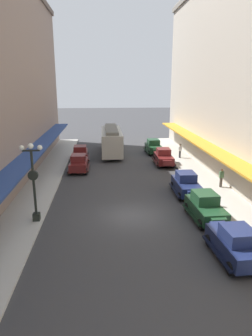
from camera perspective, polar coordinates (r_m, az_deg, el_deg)
name	(u,v)px	position (r m, az deg, el deg)	size (l,w,h in m)	color
ground_plane	(133,216)	(21.32, 1.23, -8.98)	(200.00, 200.00, 0.00)	#38383A
sidewalk_left	(22,218)	(21.93, -18.93, -8.94)	(3.00, 60.00, 0.15)	#B7B5AD
sidewalk_right	(238,212)	(23.20, 20.18, -7.69)	(3.00, 60.00, 0.15)	#B7B5AD
parked_car_0	(206,206)	(21.13, 14.69, -6.96)	(2.29, 4.31, 1.84)	#193D23
parked_car_1	(154,146)	(40.11, 5.20, 4.06)	(2.28, 4.31, 1.84)	#193D23
parked_car_2	(79,163)	(31.98, -8.85, 1.00)	(2.17, 4.27, 1.84)	#591919
parked_car_3	(164,157)	(34.47, 7.07, 2.12)	(2.21, 4.29, 1.84)	#591919
parked_car_4	(80,153)	(36.50, -8.56, 2.81)	(2.26, 4.30, 1.84)	#591919
parked_car_5	(235,242)	(17.07, 19.79, -13.00)	(2.29, 4.31, 1.84)	#19234C
parked_car_6	(186,184)	(25.45, 11.24, -2.88)	(2.17, 4.27, 1.84)	#19234C
streetcar	(111,140)	(39.47, -2.75, 5.34)	(2.54, 9.60, 3.46)	#ADA899
lamp_post_with_clock	(33,179)	(20.19, -16.97, -2.03)	(1.42, 0.44, 5.16)	black
fire_hydrant	(218,201)	(23.34, 16.82, -5.96)	(0.24, 0.24, 0.82)	#B21E19
pedestrian_0	(221,178)	(27.60, 17.42, -1.76)	(0.36, 0.24, 1.64)	#4C4238
pedestrian_1	(180,151)	(37.53, 10.09, 3.20)	(0.36, 0.28, 1.67)	#2D2D33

